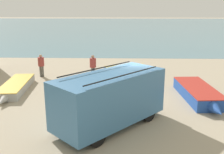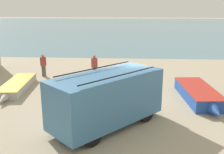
% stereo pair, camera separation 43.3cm
% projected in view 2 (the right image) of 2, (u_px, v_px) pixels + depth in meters
% --- Properties ---
extents(ground_plane, '(200.00, 200.00, 0.00)m').
position_uv_depth(ground_plane, '(127.00, 103.00, 13.81)').
color(ground_plane, tan).
extents(sea_water, '(120.00, 80.00, 0.01)m').
position_uv_depth(sea_water, '(128.00, 26.00, 63.87)').
color(sea_water, slate).
rests_on(sea_water, ground_plane).
extents(parked_van, '(4.83, 4.97, 2.41)m').
position_uv_depth(parked_van, '(108.00, 98.00, 10.89)').
color(parked_van, teal).
rests_on(parked_van, ground_plane).
extents(fishing_rowboat_0, '(1.64, 5.09, 0.49)m').
position_uv_depth(fishing_rowboat_0, '(17.00, 86.00, 15.84)').
color(fishing_rowboat_0, '#ADA89E').
rests_on(fishing_rowboat_0, ground_plane).
extents(fishing_rowboat_1, '(1.86, 5.19, 0.66)m').
position_uv_depth(fishing_rowboat_1, '(199.00, 94.00, 14.13)').
color(fishing_rowboat_1, '#234CA3').
rests_on(fishing_rowboat_1, ground_plane).
extents(fishing_rowboat_2, '(3.95, 2.49, 0.57)m').
position_uv_depth(fishing_rowboat_2, '(128.00, 71.00, 19.35)').
color(fishing_rowboat_2, '#234CA3').
rests_on(fishing_rowboat_2, ground_plane).
extents(fisherman_0, '(0.43, 0.43, 1.63)m').
position_uv_depth(fisherman_0, '(43.00, 63.00, 18.77)').
color(fisherman_0, '#5B564C').
rests_on(fisherman_0, ground_plane).
extents(fisherman_1, '(0.44, 0.44, 1.67)m').
position_uv_depth(fisherman_1, '(94.00, 65.00, 18.19)').
color(fisherman_1, '#5B564C').
rests_on(fisherman_1, ground_plane).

